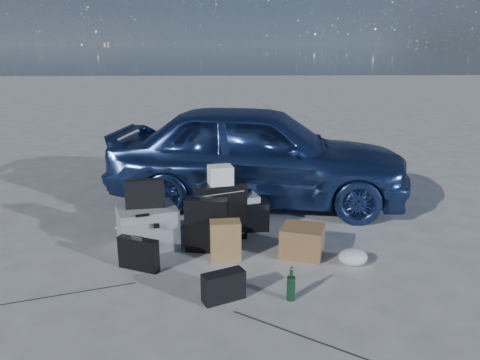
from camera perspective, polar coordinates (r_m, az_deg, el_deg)
name	(u,v)px	position (r m, az deg, el deg)	size (l,w,h in m)	color
ground	(207,270)	(4.65, -4.01, -10.94)	(60.00, 60.00, 0.00)	#B9B9B4
car	(258,153)	(6.42, 2.16, 3.27)	(1.62, 4.03, 1.37)	#335195
pelican_case	(148,227)	(5.19, -11.20, -5.59)	(0.61, 0.50, 0.44)	gray
laptop_bag	(145,194)	(5.06, -11.53, -1.65)	(0.41, 0.10, 0.31)	black
briefcase	(139,254)	(4.70, -12.27, -8.80)	(0.42, 0.09, 0.32)	black
suitcase_left	(207,225)	(4.96, -4.08, -5.48)	(0.45, 0.16, 0.58)	black
suitcase_right	(221,212)	(5.20, -2.29, -3.96)	(0.55, 0.20, 0.66)	black
white_carton	(220,175)	(5.07, -2.40, 0.60)	(0.26, 0.20, 0.20)	white
duffel_bag	(240,215)	(5.57, -0.06, -4.27)	(0.68, 0.29, 0.34)	black
flat_box_white	(239,198)	(5.52, -0.11, -2.20)	(0.42, 0.32, 0.07)	white
flat_box_black	(239,193)	(5.48, -0.18, -1.60)	(0.27, 0.20, 0.06)	black
kraft_bag	(225,240)	(4.80, -1.79, -7.33)	(0.31, 0.18, 0.41)	#9C7744
cardboard_box	(302,241)	(4.93, 7.60, -7.39)	(0.42, 0.37, 0.31)	#8F603E
plastic_bag	(353,257)	(4.86, 13.61, -9.11)	(0.29, 0.25, 0.16)	silver
messenger_bag	(224,286)	(4.10, -2.01, -12.82)	(0.37, 0.14, 0.26)	black
green_bottle	(291,284)	(4.12, 6.24, -12.54)	(0.07, 0.07, 0.29)	black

